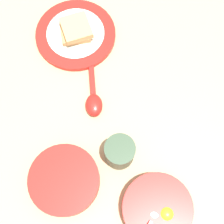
# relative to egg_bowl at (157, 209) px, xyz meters

# --- Properties ---
(ground_plane) EXTENTS (3.00, 3.00, 0.00)m
(ground_plane) POSITION_rel_egg_bowl_xyz_m (0.23, -0.16, -0.03)
(ground_plane) COLOR tan
(egg_bowl) EXTENTS (0.16, 0.16, 0.08)m
(egg_bowl) POSITION_rel_egg_bowl_xyz_m (0.00, 0.00, 0.00)
(egg_bowl) COLOR red
(egg_bowl) RESTS_ON ground_plane
(toast_plate) EXTENTS (0.23, 0.23, 0.02)m
(toast_plate) POSITION_rel_egg_bowl_xyz_m (0.33, -0.41, -0.02)
(toast_plate) COLOR red
(toast_plate) RESTS_ON ground_plane
(toast_sandwich) EXTENTS (0.11, 0.11, 0.04)m
(toast_sandwich) POSITION_rel_egg_bowl_xyz_m (0.32, -0.41, 0.01)
(toast_sandwich) COLOR tan
(toast_sandwich) RESTS_ON toast_plate
(soup_spoon) EXTENTS (0.08, 0.15, 0.03)m
(soup_spoon) POSITION_rel_egg_bowl_xyz_m (0.22, -0.22, -0.01)
(soup_spoon) COLOR red
(soup_spoon) RESTS_ON ground_plane
(congee_bowl) EXTENTS (0.17, 0.17, 0.05)m
(congee_bowl) POSITION_rel_egg_bowl_xyz_m (0.23, -0.01, 0.00)
(congee_bowl) COLOR red
(congee_bowl) RESTS_ON ground_plane
(drinking_cup) EXTENTS (0.07, 0.07, 0.08)m
(drinking_cup) POSITION_rel_egg_bowl_xyz_m (0.12, -0.10, 0.02)
(drinking_cup) COLOR #334733
(drinking_cup) RESTS_ON ground_plane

